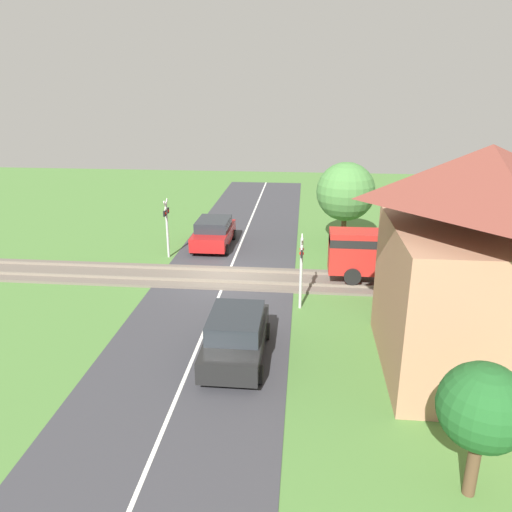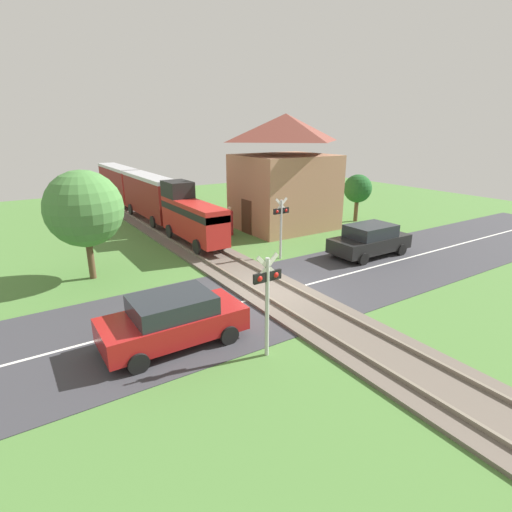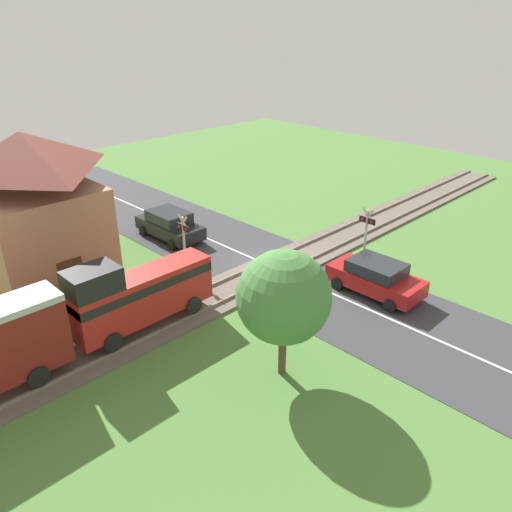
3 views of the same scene
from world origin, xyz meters
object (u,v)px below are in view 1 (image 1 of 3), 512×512
(pedestrian_by_station, at_px, (440,296))
(crossing_signal_west_approach, at_px, (167,221))
(car_near_crossing, at_px, (214,232))
(station_building, at_px, (475,267))
(crossing_signal_east_approach, at_px, (301,262))
(car_far_side, at_px, (236,335))

(pedestrian_by_station, bearing_deg, crossing_signal_west_approach, -114.92)
(car_near_crossing, height_order, station_building, station_building)
(station_building, bearing_deg, pedestrian_by_station, 176.48)
(car_near_crossing, xyz_separation_m, station_building, (11.75, 10.16, 2.66))
(crossing_signal_west_approach, xyz_separation_m, pedestrian_by_station, (5.79, 12.47, -1.18))
(crossing_signal_east_approach, distance_m, station_building, 6.79)
(car_far_side, xyz_separation_m, pedestrian_by_station, (-4.01, 7.52, -0.04))
(station_building, bearing_deg, crossing_signal_west_approach, -128.51)
(car_near_crossing, bearing_deg, station_building, 40.85)
(crossing_signal_west_approach, bearing_deg, pedestrian_by_station, 65.08)
(station_building, xyz_separation_m, pedestrian_by_station, (-3.94, 0.24, -2.69))
(crossing_signal_west_approach, height_order, pedestrian_by_station, crossing_signal_west_approach)
(car_far_side, distance_m, station_building, 7.75)
(car_near_crossing, bearing_deg, crossing_signal_east_approach, 32.85)
(car_far_side, relative_size, crossing_signal_west_approach, 1.40)
(crossing_signal_west_approach, relative_size, pedestrian_by_station, 1.76)
(car_far_side, distance_m, crossing_signal_east_approach, 4.78)
(crossing_signal_east_approach, relative_size, station_building, 0.43)
(car_near_crossing, distance_m, station_building, 15.76)
(pedestrian_by_station, bearing_deg, car_far_side, -61.95)
(car_near_crossing, xyz_separation_m, crossing_signal_east_approach, (7.67, 4.95, 1.16))
(car_near_crossing, relative_size, crossing_signal_west_approach, 1.39)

